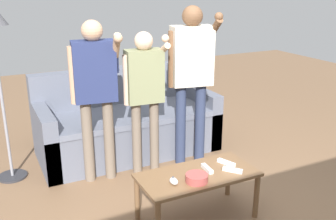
% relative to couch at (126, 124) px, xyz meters
% --- Properties ---
extents(ground_plane, '(12.00, 12.00, 0.00)m').
position_rel_couch_xyz_m(ground_plane, '(0.18, -1.45, -0.31)').
color(ground_plane, brown).
extents(couch, '(1.94, 0.89, 0.91)m').
position_rel_couch_xyz_m(couch, '(0.00, 0.00, 0.00)').
color(couch, slate).
rests_on(couch, ground).
extents(coffee_table, '(0.95, 0.46, 0.41)m').
position_rel_couch_xyz_m(coffee_table, '(0.03, -1.53, 0.04)').
color(coffee_table, brown).
rests_on(coffee_table, ground).
extents(snack_bowl, '(0.17, 0.17, 0.06)m').
position_rel_couch_xyz_m(snack_bowl, '(-0.04, -1.64, 0.12)').
color(snack_bowl, '#B24C47').
rests_on(snack_bowl, coffee_table).
extents(game_remote_nunchuk, '(0.06, 0.09, 0.05)m').
position_rel_couch_xyz_m(game_remote_nunchuk, '(-0.21, -1.59, 0.12)').
color(game_remote_nunchuk, white).
rests_on(game_remote_nunchuk, coffee_table).
extents(player_left, '(0.45, 0.40, 1.53)m').
position_rel_couch_xyz_m(player_left, '(-0.47, -0.53, 0.65)').
color(player_left, '#756656').
rests_on(player_left, ground).
extents(player_center, '(0.42, 0.30, 1.41)m').
position_rel_couch_xyz_m(player_center, '(-0.01, -0.57, 0.57)').
color(player_center, '#756656').
rests_on(player_center, ground).
extents(player_right, '(0.48, 0.40, 1.63)m').
position_rel_couch_xyz_m(player_right, '(0.50, -0.58, 0.71)').
color(player_right, '#2D3856').
rests_on(player_right, ground).
extents(game_remote_wand_near, '(0.05, 0.15, 0.03)m').
position_rel_couch_xyz_m(game_remote_wand_near, '(0.13, -1.51, 0.11)').
color(game_remote_wand_near, white).
rests_on(game_remote_wand_near, coffee_table).
extents(game_remote_wand_far, '(0.13, 0.14, 0.03)m').
position_rel_couch_xyz_m(game_remote_wand_far, '(0.30, -1.63, 0.11)').
color(game_remote_wand_far, white).
rests_on(game_remote_wand_far, coffee_table).
extents(game_remote_wand_spare, '(0.09, 0.16, 0.03)m').
position_rel_couch_xyz_m(game_remote_wand_spare, '(0.33, -1.49, 0.11)').
color(game_remote_wand_spare, white).
rests_on(game_remote_wand_spare, coffee_table).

